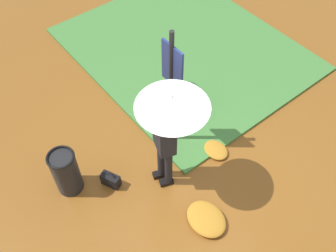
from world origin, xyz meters
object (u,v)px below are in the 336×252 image
(person_with_umbrella, at_px, (169,119))
(info_sign_post, at_px, (172,79))
(handbag, at_px, (111,180))
(trash_bin, at_px, (66,172))

(person_with_umbrella, distance_m, info_sign_post, 0.85)
(info_sign_post, height_order, handbag, info_sign_post)
(handbag, bearing_deg, person_with_umbrella, 55.02)
(info_sign_post, relative_size, handbag, 6.22)
(info_sign_post, relative_size, trash_bin, 2.76)
(person_with_umbrella, height_order, handbag, person_with_umbrella)
(info_sign_post, distance_m, handbag, 1.86)
(handbag, distance_m, trash_bin, 0.70)
(person_with_umbrella, bearing_deg, trash_bin, -124.95)
(person_with_umbrella, relative_size, info_sign_post, 0.89)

